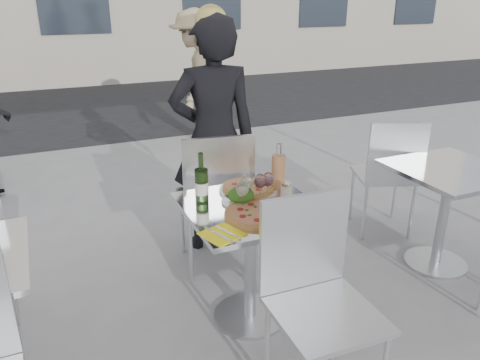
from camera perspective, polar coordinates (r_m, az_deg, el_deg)
name	(u,v)px	position (r m, az deg, el deg)	size (l,w,h in m)	color
ground	(250,317)	(2.99, 1.21, -16.34)	(80.00, 80.00, 0.00)	gray
street_asphalt	(97,105)	(8.88, -17.03, 8.71)	(24.00, 5.00, 0.00)	black
main_table	(251,239)	(2.69, 1.30, -7.24)	(0.72, 0.72, 0.75)	#B7BABF
side_table_right	(447,197)	(3.54, 23.88, -1.88)	(0.72, 0.72, 0.75)	#B7BABF
chair_far	(216,192)	(3.15, -2.98, -1.44)	(0.53, 0.55, 1.02)	silver
chair_near	(315,285)	(2.24, 9.16, -12.51)	(0.47, 0.48, 1.00)	silver
side_chair_rfar	(389,169)	(3.84, 17.75, 1.33)	(0.58, 0.58, 0.97)	silver
woman_diner	(214,138)	(3.43, -3.25, 5.14)	(0.63, 0.42, 1.74)	black
pedestrian_b	(196,78)	(6.15, -5.35, 12.25)	(1.10, 0.63, 1.70)	tan
pizza_near	(258,214)	(2.48, 2.22, -4.12)	(0.36, 0.36, 0.02)	tan
pizza_far	(248,189)	(2.79, 1.01, -1.05)	(0.35, 0.35, 0.03)	white
salad_plate	(241,196)	(2.63, 0.11, -2.01)	(0.22, 0.22, 0.09)	white
wine_bottle	(202,184)	(2.60, -4.71, -0.50)	(0.07, 0.08, 0.29)	#2C4E1D
carafe	(278,172)	(2.77, 4.71, 1.02)	(0.08, 0.08, 0.29)	tan
sugar_shaker	(286,191)	(2.66, 5.65, -1.40)	(0.06, 0.06, 0.11)	white
wineglass_white_a	(242,190)	(2.52, 0.29, -1.27)	(0.07, 0.07, 0.16)	white
wineglass_white_b	(248,182)	(2.63, 0.93, -0.28)	(0.07, 0.07, 0.16)	white
wineglass_red_a	(260,182)	(2.64, 2.48, -0.22)	(0.07, 0.07, 0.16)	white
wineglass_red_b	(268,180)	(2.66, 3.43, -0.03)	(0.07, 0.07, 0.16)	white
napkin_left	(222,234)	(2.30, -2.19, -6.58)	(0.23, 0.23, 0.01)	yellow
napkin_right	(310,210)	(2.57, 8.51, -3.59)	(0.19, 0.20, 0.01)	yellow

